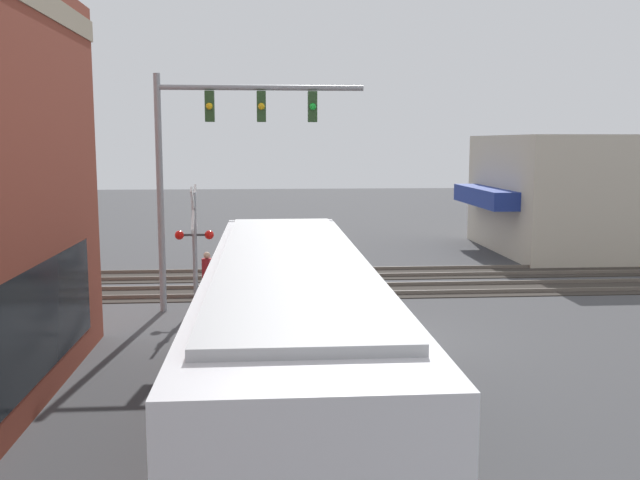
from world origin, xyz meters
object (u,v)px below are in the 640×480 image
object	(u,v)px
crossing_signal	(194,235)
pedestrian_near_bus	(383,361)
city_bus	(290,343)
parked_car_silver	(275,249)
pedestrian_at_crossing	(207,277)

from	to	relation	value
crossing_signal	pedestrian_near_bus	bearing A→B (deg)	-152.87
crossing_signal	city_bus	bearing A→B (deg)	-166.14
city_bus	parked_car_silver	bearing A→B (deg)	-0.00
pedestrian_near_bus	pedestrian_at_crossing	distance (m)	10.11
parked_car_silver	pedestrian_at_crossing	bearing A→B (deg)	162.19
city_bus	pedestrian_at_crossing	size ratio (longest dim) A/B	7.46
city_bus	crossing_signal	size ratio (longest dim) A/B	3.27
crossing_signal	pedestrian_near_bus	world-z (taller)	crossing_signal
crossing_signal	pedestrian_at_crossing	distance (m)	1.62
city_bus	parked_car_silver	size ratio (longest dim) A/B	2.63
crossing_signal	pedestrian_near_bus	distance (m)	9.75
pedestrian_near_bus	crossing_signal	bearing A→B (deg)	27.13
parked_car_silver	crossing_signal	bearing A→B (deg)	161.53
pedestrian_at_crossing	crossing_signal	bearing A→B (deg)	154.71
city_bus	crossing_signal	distance (m)	10.66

